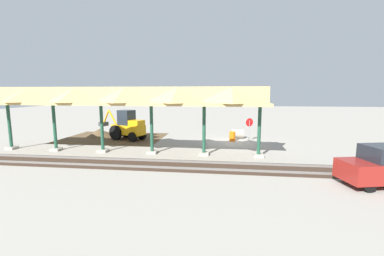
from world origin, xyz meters
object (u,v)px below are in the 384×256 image
stop_sign (249,125)px  traffic_barrel (232,136)px  concrete_pipe (238,134)px  backhoe (127,126)px

stop_sign → traffic_barrel: (1.53, 0.24, -1.08)m
stop_sign → concrete_pipe: 1.99m
backhoe → concrete_pipe: bearing=-169.1°
backhoe → concrete_pipe: 10.73m
stop_sign → concrete_pipe: size_ratio=1.82×
stop_sign → backhoe: (11.48, 0.66, -0.26)m
backhoe → concrete_pipe: (-10.50, -2.02, -0.82)m
backhoe → traffic_barrel: bearing=-177.6°
backhoe → stop_sign: bearing=-176.7°
stop_sign → backhoe: bearing=3.3°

